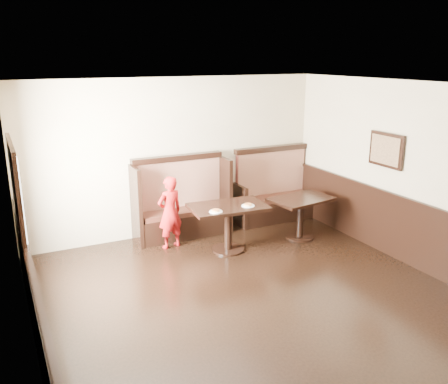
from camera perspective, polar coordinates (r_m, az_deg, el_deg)
ground at (r=6.08m, az=6.71°, el=-15.21°), size 7.00×7.00×0.00m
room_shell at (r=5.84m, az=2.92°, el=-9.06°), size 7.00×7.00×7.00m
booth_main at (r=8.56m, az=-5.17°, el=-1.79°), size 1.75×0.72×1.45m
booth_neighbor at (r=9.41m, az=5.97°, el=-0.44°), size 1.65×0.72×1.45m
table_main at (r=7.79m, az=0.50°, el=-2.93°), size 1.30×0.88×0.79m
table_neighbor at (r=8.47m, az=9.22°, el=-1.93°), size 1.16×0.85×0.74m
child at (r=7.98m, az=-6.53°, el=-2.45°), size 0.51×0.39×1.24m
pizza_plate_left at (r=7.42m, az=-0.99°, el=-2.30°), size 0.21×0.21×0.04m
pizza_plate_right at (r=7.72m, az=2.91°, el=-1.59°), size 0.21×0.21×0.04m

